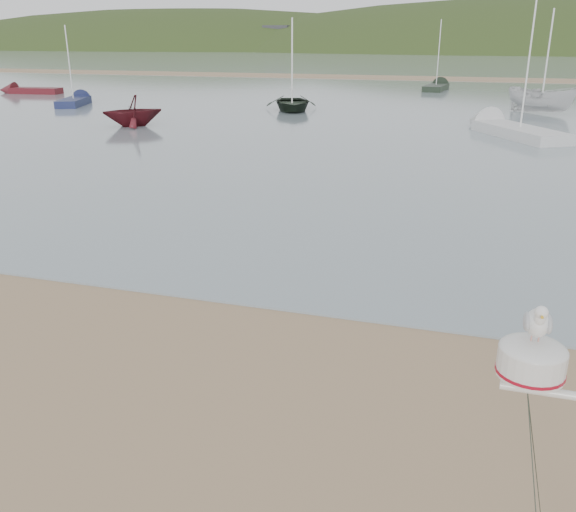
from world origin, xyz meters
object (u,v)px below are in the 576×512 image
(boat_red, at_px, (131,96))
(sailboat_blue_near, at_px, (79,100))
(sailboat_white_near, at_px, (495,126))
(boat_dark, at_px, (292,73))
(boat_white, at_px, (545,77))
(sailboat_dark_mid, at_px, (439,86))
(dinghy_red_far, at_px, (22,90))

(boat_red, xyz_separation_m, sailboat_blue_near, (-10.10, 9.42, -1.33))
(sailboat_white_near, bearing_deg, boat_dark, 155.93)
(boat_dark, distance_m, boat_white, 16.07)
(sailboat_white_near, distance_m, sailboat_dark_mid, 27.21)
(boat_white, bearing_deg, sailboat_white_near, -170.66)
(boat_white, height_order, sailboat_dark_mid, sailboat_dark_mid)
(sailboat_white_near, xyz_separation_m, sailboat_dark_mid, (-4.76, 26.79, 0.00))
(dinghy_red_far, height_order, sailboat_blue_near, sailboat_blue_near)
(boat_dark, relative_size, sailboat_white_near, 0.63)
(boat_dark, bearing_deg, sailboat_blue_near, 161.68)
(boat_red, xyz_separation_m, sailboat_white_near, (19.11, 3.94, -1.33))
(boat_white, relative_size, dinghy_red_far, 0.77)
(boat_white, height_order, sailboat_blue_near, sailboat_blue_near)
(dinghy_red_far, height_order, sailboat_dark_mid, sailboat_dark_mid)
(boat_dark, xyz_separation_m, boat_white, (15.72, 3.30, -0.13))
(boat_red, xyz_separation_m, dinghy_red_far, (-19.97, 15.22, -1.35))
(sailboat_white_near, xyz_separation_m, dinghy_red_far, (-39.08, 11.28, -0.01))
(boat_white, bearing_deg, sailboat_blue_near, 123.20)
(boat_white, distance_m, sailboat_blue_near, 32.32)
(boat_red, distance_m, boat_white, 25.52)
(boat_red, height_order, dinghy_red_far, boat_red)
(boat_dark, relative_size, boat_red, 1.50)
(boat_white, height_order, sailboat_white_near, sailboat_white_near)
(boat_dark, height_order, dinghy_red_far, boat_dark)
(boat_dark, xyz_separation_m, sailboat_dark_mid, (8.11, 21.04, -2.13))
(boat_dark, height_order, sailboat_dark_mid, sailboat_dark_mid)
(boat_dark, bearing_deg, boat_white, -7.39)
(sailboat_white_near, relative_size, sailboat_blue_near, 1.28)
(dinghy_red_far, bearing_deg, sailboat_dark_mid, 24.31)
(sailboat_white_near, height_order, dinghy_red_far, sailboat_white_near)
(sailboat_white_near, height_order, sailboat_blue_near, sailboat_white_near)
(boat_dark, height_order, sailboat_white_near, sailboat_white_near)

